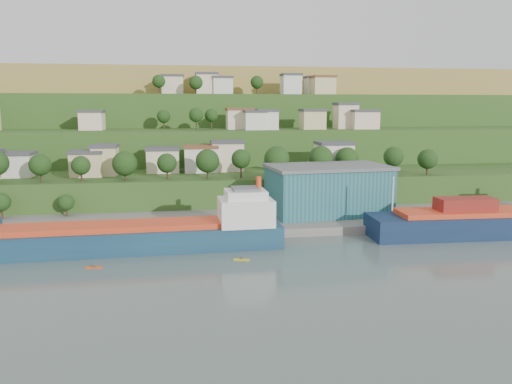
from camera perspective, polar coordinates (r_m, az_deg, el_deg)
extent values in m
plane|color=#43514F|center=(99.15, -5.53, -7.80)|extent=(500.00, 500.00, 0.00)
cube|color=slate|center=(128.39, 2.79, -3.75)|extent=(220.00, 26.00, 4.00)
cube|color=#284719|center=(153.49, -6.60, -1.60)|extent=(260.00, 32.00, 20.00)
cube|color=#284719|center=(183.01, -6.90, 0.19)|extent=(280.00, 32.00, 44.00)
cube|color=#284719|center=(212.67, -7.12, 1.49)|extent=(300.00, 32.00, 70.00)
cube|color=olive|center=(286.13, -7.47, 3.54)|extent=(360.00, 120.00, 96.00)
cube|color=silver|center=(159.64, -25.69, 2.72)|extent=(9.48, 8.02, 6.29)
cube|color=#3F3F44|center=(159.31, -25.78, 4.00)|extent=(10.08, 8.62, 0.90)
cube|color=#D0BE86|center=(152.70, -18.71, 2.95)|extent=(8.98, 7.46, 6.61)
cube|color=#3F3F44|center=(152.35, -18.79, 4.35)|extent=(9.58, 8.06, 0.90)
cube|color=#D0BE86|center=(153.57, -16.82, 3.38)|extent=(7.03, 8.14, 8.19)
cube|color=#3F3F44|center=(153.18, -16.91, 5.07)|extent=(7.63, 8.74, 0.90)
cube|color=beige|center=(156.64, -10.56, 3.48)|extent=(9.75, 8.34, 6.82)
cube|color=#3F3F44|center=(156.29, -10.60, 4.89)|extent=(10.35, 8.94, 0.90)
cube|color=silver|center=(155.22, -6.32, 3.64)|extent=(10.00, 7.14, 7.39)
cube|color=brown|center=(154.85, -6.35, 5.17)|extent=(10.60, 7.74, 0.90)
cube|color=beige|center=(157.29, -3.29, 4.00)|extent=(9.76, 7.37, 8.72)
cube|color=#3F3F44|center=(156.90, -3.31, 5.75)|extent=(10.36, 7.97, 0.90)
cube|color=silver|center=(153.58, 8.89, 3.77)|extent=(9.99, 8.82, 8.70)
cube|color=#3F3F44|center=(153.18, 8.94, 5.55)|extent=(10.59, 9.42, 0.90)
cube|color=beige|center=(185.00, -18.23, 7.68)|extent=(7.82, 8.49, 6.05)
cube|color=#3F3F44|center=(184.95, -18.28, 8.76)|extent=(8.42, 9.09, 0.90)
cube|color=beige|center=(183.30, -1.89, 8.26)|extent=(9.35, 8.62, 6.82)
cube|color=brown|center=(183.25, -1.89, 9.46)|extent=(9.95, 9.22, 0.90)
cube|color=silver|center=(177.80, -0.15, 8.09)|extent=(7.22, 7.44, 6.03)
cube|color=#3F3F44|center=(177.75, -0.15, 9.21)|extent=(7.82, 8.04, 0.90)
cube|color=silver|center=(179.41, 1.26, 8.15)|extent=(7.07, 7.80, 6.31)
cube|color=#3F3F44|center=(179.36, 1.26, 9.30)|extent=(7.67, 8.40, 0.90)
cube|color=#D0BE86|center=(183.92, 6.45, 8.14)|extent=(8.18, 8.38, 6.41)
cube|color=#3F3F44|center=(183.87, 6.48, 9.28)|extent=(8.78, 8.98, 0.90)
cube|color=beige|center=(190.49, 10.21, 8.44)|extent=(7.66, 7.47, 8.70)
cube|color=#3F3F44|center=(190.47, 10.25, 9.89)|extent=(8.26, 8.07, 0.90)
cube|color=beige|center=(189.13, 12.18, 8.00)|extent=(9.49, 8.27, 6.21)
cube|color=#3F3F44|center=(189.08, 12.22, 9.07)|extent=(10.09, 8.87, 0.90)
cube|color=beige|center=(216.48, -9.51, 11.86)|extent=(8.83, 8.94, 7.47)
cube|color=#3F3F44|center=(216.70, -9.54, 12.96)|extent=(9.43, 9.54, 0.90)
cube|color=beige|center=(216.98, -5.64, 12.07)|extent=(8.96, 7.75, 8.50)
cube|color=#3F3F44|center=(217.25, -5.66, 13.31)|extent=(9.56, 8.35, 0.90)
cube|color=silver|center=(216.77, -3.85, 11.89)|extent=(8.14, 8.69, 6.98)
cube|color=#3F3F44|center=(216.97, -3.86, 12.93)|extent=(8.74, 9.29, 0.90)
cube|color=silver|center=(215.41, 4.01, 12.05)|extent=(7.80, 7.96, 8.02)
cube|color=#3F3F44|center=(215.65, 4.03, 13.23)|extent=(8.40, 8.56, 0.90)
cube|color=silver|center=(224.20, 6.64, 11.84)|extent=(7.33, 7.96, 7.48)
cube|color=#3F3F44|center=(224.41, 6.66, 12.91)|extent=(7.93, 8.56, 0.90)
cube|color=#D0BE86|center=(216.61, 7.67, 11.86)|extent=(9.04, 8.09, 7.19)
cube|color=brown|center=(216.82, 7.70, 12.93)|extent=(9.64, 8.69, 0.90)
cylinder|color=#382619|center=(145.18, -23.37, 1.64)|extent=(0.50, 0.50, 3.04)
sphere|color=black|center=(144.83, -23.45, 2.86)|extent=(5.78, 5.78, 5.78)
cylinder|color=#382619|center=(143.07, -19.32, 1.75)|extent=(0.50, 0.50, 2.87)
sphere|color=black|center=(142.74, -19.39, 2.88)|extent=(5.14, 5.14, 5.14)
cylinder|color=#382619|center=(141.15, -14.72, 1.85)|extent=(0.50, 0.50, 2.75)
sphere|color=black|center=(140.77, -14.77, 3.15)|extent=(6.75, 6.75, 6.75)
cylinder|color=#382619|center=(141.79, -10.11, 2.08)|extent=(0.50, 0.50, 2.89)
sphere|color=black|center=(141.44, -10.15, 3.27)|extent=(5.50, 5.50, 5.50)
cylinder|color=#382619|center=(140.86, -5.55, 2.18)|extent=(0.50, 0.50, 3.12)
sphere|color=black|center=(140.47, -5.57, 3.55)|extent=(6.66, 6.66, 6.66)
cylinder|color=#382619|center=(141.34, -1.72, 2.42)|extent=(0.50, 0.50, 3.96)
sphere|color=black|center=(140.95, -1.73, 3.82)|extent=(5.44, 5.44, 5.44)
cylinder|color=#382619|center=(140.67, 2.38, 2.29)|extent=(0.50, 0.50, 3.52)
sphere|color=black|center=(140.25, 2.39, 3.80)|extent=(7.13, 7.13, 7.13)
cylinder|color=#382619|center=(144.39, 7.38, 2.41)|extent=(0.50, 0.50, 3.56)
sphere|color=black|center=(143.99, 7.41, 3.87)|extent=(6.98, 6.98, 6.98)
cylinder|color=#382619|center=(148.47, 10.32, 2.45)|extent=(0.50, 0.50, 3.12)
sphere|color=black|center=(148.10, 10.36, 3.76)|extent=(6.74, 6.74, 6.74)
cylinder|color=#382619|center=(151.88, 15.39, 2.58)|extent=(0.50, 0.50, 3.97)
sphere|color=black|center=(151.51, 15.45, 3.93)|extent=(5.84, 5.84, 5.84)
cylinder|color=#382619|center=(156.39, 18.96, 2.43)|extent=(0.50, 0.50, 3.08)
sphere|color=black|center=(156.06, 19.02, 3.58)|extent=(5.86, 5.86, 5.86)
cylinder|color=#382619|center=(185.51, -10.49, 7.58)|extent=(0.50, 0.50, 3.30)
sphere|color=black|center=(185.44, -10.51, 8.49)|extent=(4.81, 4.81, 4.81)
cylinder|color=#382619|center=(214.16, 0.10, 11.52)|extent=(0.50, 0.50, 3.82)
sphere|color=black|center=(214.30, 0.10, 12.43)|extent=(5.45, 5.45, 5.45)
cylinder|color=#382619|center=(178.16, -5.11, 7.70)|extent=(0.50, 0.50, 3.77)
sphere|color=black|center=(178.09, -5.13, 8.72)|extent=(4.65, 4.65, 4.65)
cylinder|color=#382619|center=(216.74, 4.06, 11.38)|extent=(0.50, 0.50, 3.12)
sphere|color=black|center=(216.86, 4.07, 12.13)|extent=(4.64, 4.64, 4.64)
cylinder|color=#382619|center=(203.58, -6.87, 11.46)|extent=(0.50, 0.50, 3.12)
sphere|color=black|center=(203.71, -6.89, 12.32)|extent=(5.47, 5.47, 5.47)
cylinder|color=#382619|center=(174.43, -6.83, 7.65)|extent=(0.50, 0.50, 3.88)
sphere|color=black|center=(174.36, -6.86, 8.73)|extent=(4.96, 4.96, 4.96)
cylinder|color=#382619|center=(208.49, -11.02, 11.40)|extent=(0.50, 0.50, 3.81)
sphere|color=black|center=(208.63, -11.05, 12.32)|extent=(5.21, 5.21, 5.21)
cube|color=#122A46|center=(108.58, -14.73, -5.76)|extent=(66.45, 12.61, 6.61)
cube|color=red|center=(107.88, -15.82, -3.79)|extent=(49.39, 10.15, 1.13)
cube|color=silver|center=(107.24, -1.20, -2.26)|extent=(11.65, 9.82, 5.67)
cube|color=silver|center=(106.53, -1.20, -0.27)|extent=(8.75, 7.84, 1.89)
cube|color=#595B5E|center=(106.33, -1.21, 0.38)|extent=(5.86, 5.86, 0.57)
cylinder|color=red|center=(106.54, 0.31, 1.02)|extent=(1.17, 1.17, 2.83)
cube|color=#0C1838|center=(132.24, 26.75, -3.74)|extent=(66.88, 12.91, 7.33)
cube|color=red|center=(130.15, 26.09, -1.99)|extent=(49.07, 10.43, 1.11)
cylinder|color=silver|center=(116.35, 15.37, -0.17)|extent=(0.36, 0.36, 7.77)
cube|color=maroon|center=(125.00, 22.79, -1.27)|extent=(13.47, 5.91, 2.89)
cube|color=#1C5155|center=(132.83, 8.20, 0.13)|extent=(31.61, 20.83, 12.00)
cube|color=#595B5E|center=(131.95, 8.26, 2.87)|extent=(32.70, 21.92, 0.80)
cube|color=silver|center=(125.32, -25.57, -4.24)|extent=(4.88, 3.28, 0.91)
cube|color=#CB4712|center=(99.04, -18.04, -8.19)|extent=(3.31, 0.92, 0.25)
sphere|color=#3F3F44|center=(98.92, -18.05, -7.96)|extent=(0.57, 0.57, 0.57)
cube|color=gold|center=(98.94, -1.65, -7.73)|extent=(3.25, 1.49, 0.24)
sphere|color=#3F3F44|center=(98.82, -1.65, -7.50)|extent=(0.56, 0.56, 0.56)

